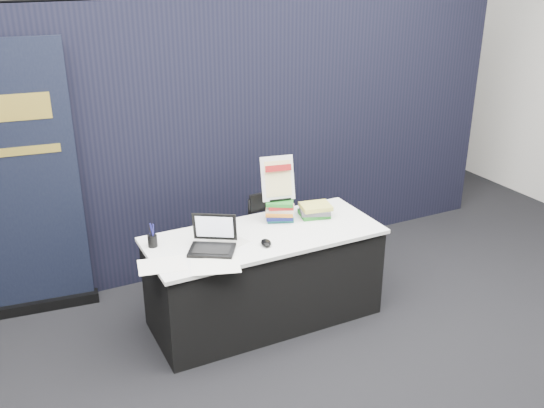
% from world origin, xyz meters
% --- Properties ---
extents(floor, '(8.00, 8.00, 0.00)m').
position_xyz_m(floor, '(0.00, 0.00, 0.00)').
color(floor, black).
rests_on(floor, ground).
extents(wall_back, '(8.00, 0.02, 3.50)m').
position_xyz_m(wall_back, '(0.00, 4.00, 1.75)').
color(wall_back, beige).
rests_on(wall_back, floor).
extents(drape_partition, '(6.00, 0.08, 2.40)m').
position_xyz_m(drape_partition, '(0.00, 1.60, 1.20)').
color(drape_partition, black).
rests_on(drape_partition, floor).
extents(display_table, '(1.80, 0.75, 0.75)m').
position_xyz_m(display_table, '(0.00, 0.55, 0.38)').
color(display_table, black).
rests_on(display_table, floor).
extents(laptop, '(0.39, 0.40, 0.25)m').
position_xyz_m(laptop, '(-0.47, 0.49, 0.81)').
color(laptop, black).
rests_on(laptop, display_table).
extents(mouse, '(0.10, 0.13, 0.04)m').
position_xyz_m(mouse, '(-0.07, 0.37, 0.77)').
color(mouse, black).
rests_on(mouse, display_table).
extents(brochure_left, '(0.37, 0.29, 0.00)m').
position_xyz_m(brochure_left, '(-0.84, 0.41, 0.75)').
color(brochure_left, white).
rests_on(brochure_left, display_table).
extents(brochure_mid, '(0.39, 0.33, 0.00)m').
position_xyz_m(brochure_mid, '(-0.52, 0.24, 0.75)').
color(brochure_mid, white).
rests_on(brochure_mid, display_table).
extents(brochure_right, '(0.40, 0.35, 0.00)m').
position_xyz_m(brochure_right, '(-0.35, 0.52, 0.75)').
color(brochure_right, silver).
rests_on(brochure_right, display_table).
extents(pen_cup, '(0.09, 0.09, 0.09)m').
position_xyz_m(pen_cup, '(-0.82, 0.72, 0.79)').
color(pen_cup, black).
rests_on(pen_cup, display_table).
extents(book_stack_tall, '(0.25, 0.23, 0.17)m').
position_xyz_m(book_stack_tall, '(0.22, 0.73, 0.83)').
color(book_stack_tall, '#19625E').
rests_on(book_stack_tall, display_table).
extents(book_stack_short, '(0.28, 0.24, 0.10)m').
position_xyz_m(book_stack_short, '(0.50, 0.66, 0.80)').
color(book_stack_short, '#1E7323').
rests_on(book_stack_short, display_table).
extents(info_sign, '(0.28, 0.16, 0.36)m').
position_xyz_m(info_sign, '(0.22, 0.76, 1.09)').
color(info_sign, black).
rests_on(info_sign, book_stack_tall).
extents(pullup_banner, '(0.93, 0.21, 2.18)m').
position_xyz_m(pullup_banner, '(-1.60, 1.50, 0.97)').
color(pullup_banner, black).
rests_on(pullup_banner, floor).
extents(stacking_chair, '(0.44, 0.44, 0.90)m').
position_xyz_m(stacking_chair, '(0.27, 0.82, 0.50)').
color(stacking_chair, black).
rests_on(stacking_chair, floor).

